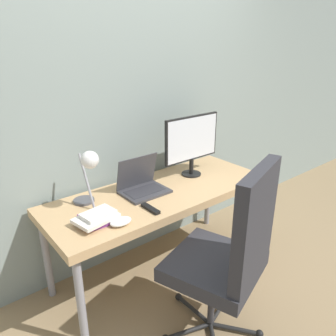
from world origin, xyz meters
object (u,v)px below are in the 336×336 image
(office_chair, at_px, (231,251))
(game_controller, at_px, (121,221))
(monitor, at_px, (192,141))
(book_stack, at_px, (97,217))
(desk_lamp, at_px, (89,169))
(laptop, at_px, (142,185))

(office_chair, relative_size, game_controller, 8.26)
(monitor, xyz_separation_m, book_stack, (-0.97, -0.20, -0.26))
(office_chair, relative_size, book_stack, 4.21)
(monitor, bearing_deg, game_controller, -159.95)
(monitor, relative_size, book_stack, 1.94)
(monitor, distance_m, game_controller, 0.97)
(monitor, distance_m, desk_lamp, 0.91)
(laptop, distance_m, desk_lamp, 0.47)
(desk_lamp, distance_m, book_stack, 0.31)
(laptop, bearing_deg, monitor, 1.99)
(office_chair, height_order, game_controller, office_chair)
(laptop, height_order, book_stack, laptop)
(book_stack, bearing_deg, laptop, 21.80)
(laptop, height_order, monitor, monitor)
(book_stack, bearing_deg, game_controller, -48.92)
(desk_lamp, height_order, office_chair, office_chair)
(book_stack, bearing_deg, monitor, 11.88)
(office_chair, bearing_deg, book_stack, 127.70)
(book_stack, bearing_deg, desk_lamp, 72.34)
(desk_lamp, xyz_separation_m, book_stack, (-0.06, -0.18, -0.25))
(office_chair, height_order, book_stack, office_chair)
(desk_lamp, relative_size, office_chair, 0.35)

